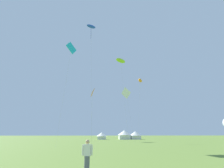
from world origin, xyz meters
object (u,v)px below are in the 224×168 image
object	(u,v)px
kite_white_diamond	(126,93)
festival_tent_right	(102,136)
kite_orange_parafoil	(140,81)
person_spectator	(87,157)
kite_orange_diamond	(93,93)
festival_tent_center	(124,134)
festival_tent_left	(135,135)
kite_cyan_diamond	(71,48)
kite_blue_parafoil	(91,27)
kite_lime_parafoil	(121,61)

from	to	relation	value
kite_white_diamond	festival_tent_right	world-z (taller)	kite_white_diamond
kite_orange_parafoil	festival_tent_right	distance (m)	24.23
person_spectator	kite_orange_parafoil	bearing A→B (deg)	73.68
kite_orange_diamond	festival_tent_center	distance (m)	20.66
festival_tent_center	festival_tent_left	size ratio (longest dim) A/B	1.13
person_spectator	festival_tent_center	world-z (taller)	festival_tent_center
kite_orange_diamond	kite_cyan_diamond	bearing A→B (deg)	-98.13
kite_orange_parafoil	festival_tent_right	xyz separation A→B (m)	(-13.46, 6.24, -19.15)
kite_blue_parafoil	festival_tent_center	xyz separation A→B (m)	(11.67, 31.31, -24.02)
kite_blue_parafoil	kite_cyan_diamond	bearing A→B (deg)	-126.05
kite_orange_diamond	person_spectator	bearing A→B (deg)	-88.36
festival_tent_right	festival_tent_center	xyz separation A→B (m)	(8.28, -0.00, 0.43)
kite_white_diamond	person_spectator	distance (m)	38.38
kite_cyan_diamond	festival_tent_center	distance (m)	42.31
kite_white_diamond	person_spectator	size ratio (longest dim) A/B	7.88
kite_blue_parafoil	festival_tent_center	distance (m)	41.15
festival_tent_right	festival_tent_left	bearing A→B (deg)	-0.00
kite_orange_diamond	festival_tent_center	bearing A→B (deg)	44.26
person_spectator	festival_tent_right	xyz separation A→B (m)	(1.95, 58.89, 0.50)
festival_tent_left	person_spectator	bearing A→B (deg)	-103.63
kite_orange_parafoil	festival_tent_left	world-z (taller)	kite_orange_parafoil
kite_cyan_diamond	kite_blue_parafoil	bearing A→B (deg)	53.95
kite_orange_diamond	person_spectator	xyz separation A→B (m)	(1.36, -47.60, -13.78)
person_spectator	festival_tent_center	size ratio (longest dim) A/B	0.35
kite_lime_parafoil	person_spectator	size ratio (longest dim) A/B	10.54
kite_cyan_diamond	festival_tent_left	size ratio (longest dim) A/B	4.47
kite_lime_parafoil	kite_orange_parafoil	distance (m)	27.09
kite_cyan_diamond	festival_tent_right	xyz separation A→B (m)	(6.85, 36.05, -16.63)
kite_blue_parafoil	person_spectator	world-z (taller)	kite_blue_parafoil
festival_tent_right	kite_orange_diamond	bearing A→B (deg)	-106.36
kite_cyan_diamond	festival_tent_center	size ratio (longest dim) A/B	3.94
kite_orange_parafoil	person_spectator	world-z (taller)	kite_orange_parafoil
kite_cyan_diamond	person_spectator	distance (m)	28.97
kite_orange_parafoil	festival_tent_left	size ratio (longest dim) A/B	4.87
kite_orange_diamond	festival_tent_right	world-z (taller)	kite_orange_diamond
kite_cyan_diamond	festival_tent_left	world-z (taller)	kite_cyan_diamond
kite_white_diamond	kite_orange_diamond	bearing A→B (deg)	127.51
person_spectator	festival_tent_right	distance (m)	58.92
kite_blue_parafoil	kite_orange_parafoil	size ratio (longest dim) A/B	1.24
person_spectator	festival_tent_center	distance (m)	59.78
kite_cyan_diamond	kite_lime_parafoil	bearing A→B (deg)	25.25
festival_tent_right	festival_tent_center	size ratio (longest dim) A/B	0.76
person_spectator	kite_blue_parafoil	bearing A→B (deg)	93.00
kite_cyan_diamond	festival_tent_left	distance (m)	44.00
festival_tent_left	kite_orange_parafoil	bearing A→B (deg)	-79.72
kite_cyan_diamond	kite_orange_parafoil	bearing A→B (deg)	55.73
kite_blue_parafoil	kite_orange_parafoil	bearing A→B (deg)	56.07
festival_tent_center	festival_tent_left	xyz separation A→B (m)	(4.05, 0.00, -0.21)
festival_tent_left	kite_lime_parafoil	bearing A→B (deg)	-106.01
kite_blue_parafoil	kite_white_diamond	size ratio (longest dim) A/B	1.93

